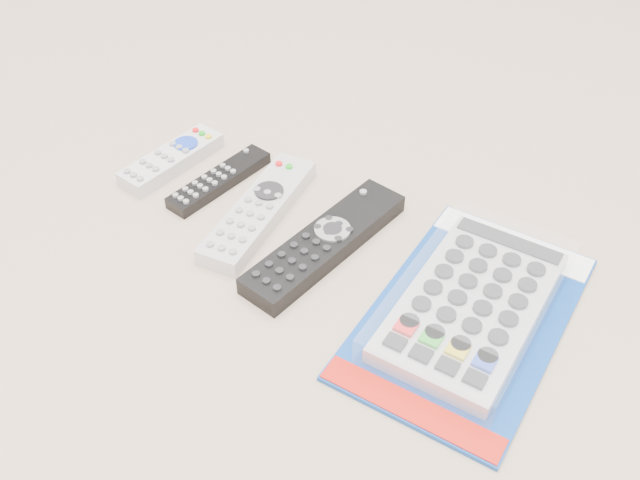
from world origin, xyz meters
The scene contains 5 objects.
remote_small_grey centered at (-0.25, 0.04, 0.01)m, with size 0.07×0.16×0.02m.
remote_slim_black centered at (-0.17, 0.04, 0.01)m, with size 0.06×0.16×0.02m.
remote_silver_dvd centered at (-0.09, 0.01, 0.01)m, with size 0.07×0.21×0.02m.
remote_large_black centered at (0.01, 0.00, 0.01)m, with size 0.10×0.24×0.03m.
jumbo_remote_packaged centered at (0.19, -0.01, 0.02)m, with size 0.20×0.31×0.04m.
Camera 1 is at (0.31, -0.53, 0.57)m, focal length 40.00 mm.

